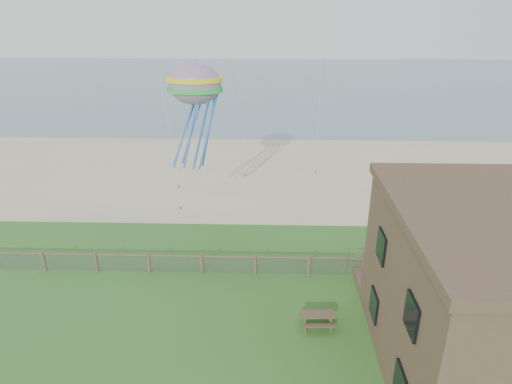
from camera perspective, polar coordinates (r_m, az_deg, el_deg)
ground at (r=21.41m, az=-0.63°, el=-19.14°), size 160.00×160.00×0.00m
sand_beach at (r=40.44m, az=0.63°, el=2.46°), size 72.00×20.00×0.02m
ocean at (r=83.03m, az=1.27°, el=13.39°), size 160.00×68.00×0.02m
chainlink_fence at (r=25.84m, az=-0.09°, el=-9.20°), size 36.20×0.20×1.25m
motel_deck at (r=28.01m, az=27.96°, el=-10.20°), size 15.00×2.00×0.50m
picnic_table at (r=22.56m, az=7.64°, el=-15.68°), size 1.61×1.25×0.66m
octopus_kite at (r=28.23m, az=-7.48°, el=9.66°), size 4.01×3.51×6.89m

